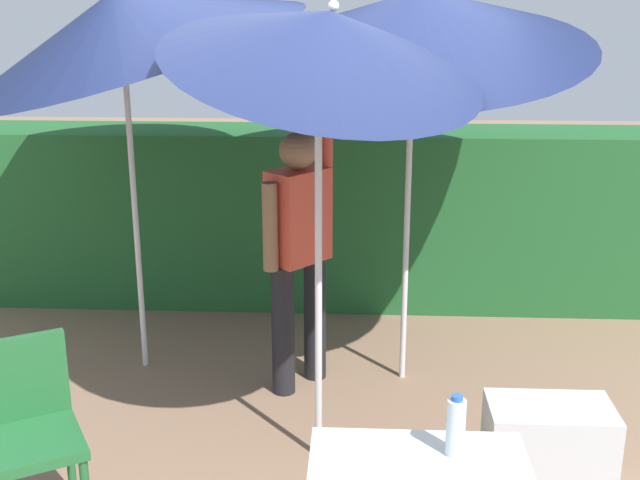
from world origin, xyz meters
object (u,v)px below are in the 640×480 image
umbrella_orange (326,41)px  umbrella_yellow (123,23)px  cooler_box (548,450)px  bottle_water (456,427)px  person_vendor (299,242)px  chair_plastic (26,427)px  umbrella_rainbow (421,21)px

umbrella_orange → umbrella_yellow: size_ratio=0.94×
cooler_box → bottle_water: size_ratio=2.49×
umbrella_yellow → umbrella_orange: bearing=-38.5°
person_vendor → chair_plastic: (-1.11, -1.46, -0.42)m
person_vendor → cooler_box: size_ratio=3.14×
umbrella_orange → umbrella_yellow: 1.55m
person_vendor → cooler_box: (1.29, -1.09, -0.70)m
umbrella_yellow → bottle_water: 3.06m
cooler_box → bottle_water: bottle_water is taller
umbrella_yellow → bottle_water: size_ratio=11.52×
person_vendor → cooler_box: person_vendor is taller
chair_plastic → umbrella_yellow: bearing=86.7°
person_vendor → chair_plastic: size_ratio=2.11×
chair_plastic → bottle_water: size_ratio=3.71×
bottle_water → chair_plastic: bearing=165.0°
umbrella_yellow → chair_plastic: umbrella_yellow is taller
umbrella_yellow → cooler_box: size_ratio=4.63×
umbrella_orange → bottle_water: bearing=-65.6°
umbrella_yellow → person_vendor: 1.63m
umbrella_yellow → chair_plastic: bearing=-93.3°
chair_plastic → cooler_box: bearing=8.8°
umbrella_orange → chair_plastic: umbrella_orange is taller
cooler_box → umbrella_orange: bearing=165.1°
chair_plastic → bottle_water: (1.83, -0.49, 0.34)m
umbrella_rainbow → chair_plastic: bearing=-138.8°
person_vendor → chair_plastic: person_vendor is taller
person_vendor → chair_plastic: bearing=-127.3°
umbrella_orange → chair_plastic: 2.20m
bottle_water → person_vendor: bearing=110.3°
umbrella_rainbow → cooler_box: size_ratio=4.47×
person_vendor → umbrella_rainbow: bearing=10.0°
umbrella_orange → person_vendor: umbrella_orange is taller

